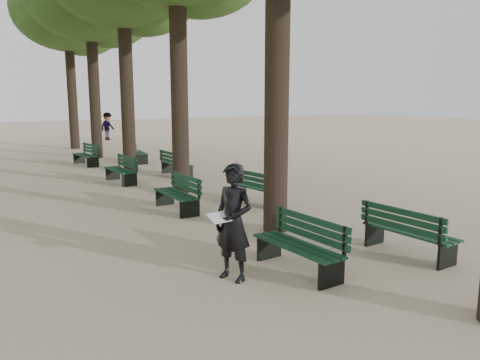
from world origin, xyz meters
TOP-DOWN VIEW (x-y plane):
  - ground at (0.00, 0.00)m, footprint 120.00×120.00m
  - tree_central_5 at (1.50, 23.00)m, footprint 6.00×6.00m
  - bench_left_0 at (0.37, 0.76)m, footprint 0.66×1.83m
  - bench_left_1 at (0.37, 5.77)m, footprint 0.58×1.80m
  - bench_left_2 at (0.37, 10.52)m, footprint 0.68×1.83m
  - bench_left_3 at (0.37, 15.54)m, footprint 0.81×1.86m
  - bench_right_0 at (2.63, 0.37)m, footprint 0.66×1.83m
  - bench_right_1 at (2.63, 5.50)m, footprint 0.77×1.85m
  - bench_right_2 at (2.63, 10.95)m, footprint 0.65×1.82m
  - bench_right_3 at (2.63, 15.31)m, footprint 0.77×1.85m
  - man_with_map at (-0.71, 1.03)m, footprint 0.75×0.83m
  - pedestrian_b at (4.73, 27.72)m, footprint 1.24×1.01m

SIDE VIEW (x-z plane):
  - ground at x=0.00m, z-range 0.00..0.00m
  - bench_left_0 at x=0.37m, z-range -0.19..0.73m
  - bench_left_1 at x=0.37m, z-range -0.19..0.73m
  - bench_left_2 at x=0.37m, z-range -0.19..0.73m
  - bench_left_3 at x=0.37m, z-range -0.19..0.73m
  - bench_right_0 at x=2.63m, z-range -0.19..0.73m
  - bench_right_1 at x=2.63m, z-range -0.19..0.73m
  - bench_right_2 at x=2.63m, z-range -0.19..0.73m
  - bench_right_3 at x=2.63m, z-range -0.19..0.73m
  - man_with_map at x=-0.71m, z-range 0.00..1.87m
  - pedestrian_b at x=4.73m, z-range 0.00..1.92m
  - tree_central_5 at x=1.50m, z-range 2.68..12.63m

